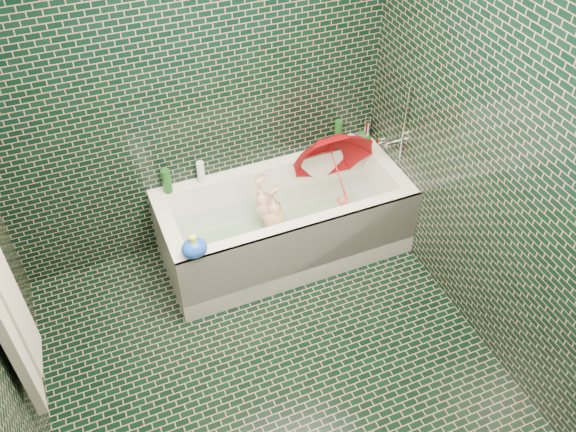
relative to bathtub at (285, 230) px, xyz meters
name	(u,v)px	position (x,y,z in m)	size (l,w,h in m)	color
floor	(280,383)	(-0.45, -1.01, -0.21)	(2.80, 2.80, 0.00)	black
wall_back	(193,87)	(-0.45, 0.39, 1.04)	(2.80, 2.80, 0.00)	black
wall_right	(509,166)	(0.85, -1.01, 1.04)	(2.80, 2.80, 0.00)	black
bathtub	(285,230)	(0.00, 0.00, 0.00)	(1.70, 0.75, 0.55)	white
bath_mat	(284,234)	(0.00, 0.02, -0.06)	(1.35, 0.47, 0.01)	green
water	(284,219)	(0.00, 0.02, 0.09)	(1.48, 0.53, 0.00)	silver
towel	(5,309)	(-1.69, -0.77, 0.82)	(0.08, 0.44, 1.12)	#B2ADA4
faucet	(394,138)	(0.81, 0.01, 0.56)	(0.18, 0.19, 0.55)	silver
child	(274,225)	(-0.09, -0.02, 0.10)	(0.29, 0.19, 0.79)	tan
umbrella	(337,170)	(0.43, 0.08, 0.35)	(0.58, 0.58, 0.51)	red
soap_bottle_a	(355,144)	(0.69, 0.32, 0.34)	(0.11, 0.11, 0.28)	white
soap_bottle_b	(365,139)	(0.80, 0.35, 0.34)	(0.10, 0.10, 0.21)	#531D6D
soap_bottle_c	(366,142)	(0.78, 0.31, 0.34)	(0.13, 0.13, 0.16)	#154C19
bottle_right_tall	(338,135)	(0.55, 0.32, 0.46)	(0.06, 0.06, 0.24)	#154C19
bottle_right_pump	(367,130)	(0.80, 0.35, 0.42)	(0.05, 0.05, 0.16)	silver
bottle_left_tall	(167,181)	(-0.71, 0.32, 0.43)	(0.06, 0.06, 0.18)	#154C19
bottle_left_short	(201,172)	(-0.48, 0.34, 0.42)	(0.05, 0.05, 0.17)	white
rubber_duck	(346,143)	(0.61, 0.31, 0.38)	(0.11, 0.09, 0.09)	#FFF51A
bath_toy	(194,248)	(-0.72, -0.33, 0.41)	(0.19, 0.17, 0.16)	blue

